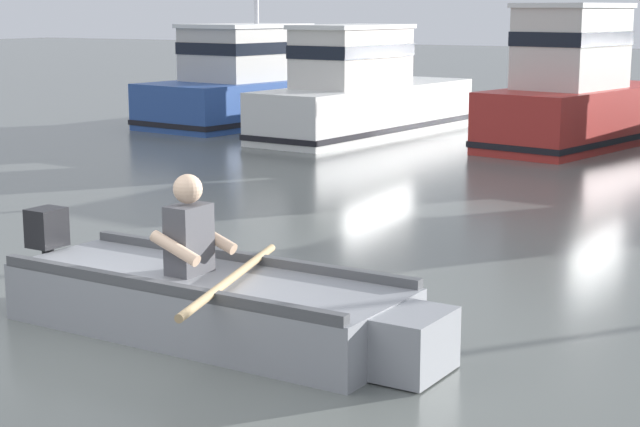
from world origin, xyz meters
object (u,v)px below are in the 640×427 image
Objects in this scene: moored_boat_blue at (257,86)px; moored_boat_red at (577,95)px; rowboat_with_person at (214,302)px; moored_boat_white at (362,94)px.

moored_boat_blue is 7.05m from moored_boat_red.
moored_boat_red reaches higher than rowboat_with_person.
moored_boat_blue is 1.23× the size of moored_boat_red.
moored_boat_white is at bearing 113.29° from rowboat_with_person.
moored_boat_red is at bearing 5.69° from moored_boat_white.
moored_boat_white is at bearing -174.31° from moored_boat_red.
moored_boat_white is 4.05m from moored_boat_red.
moored_boat_blue is 1.02× the size of moored_boat_white.
moored_boat_blue is at bearing 164.03° from moored_boat_white.
moored_boat_blue is at bearing 176.28° from moored_boat_red.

